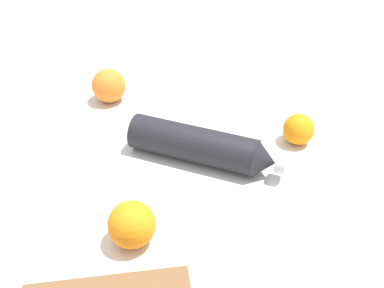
{
  "coord_description": "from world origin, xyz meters",
  "views": [
    {
      "loc": [
        -0.2,
        -0.63,
        0.54
      ],
      "look_at": [
        -0.0,
        0.02,
        0.03
      ],
      "focal_mm": 43.03,
      "sensor_mm": 36.0,
      "label": 1
    }
  ],
  "objects_px": {
    "orange_0": "(109,86)",
    "orange_2": "(298,129)",
    "water_bottle": "(203,146)",
    "orange_1": "(132,225)"
  },
  "relations": [
    {
      "from": "orange_2",
      "to": "water_bottle",
      "type": "bearing_deg",
      "value": -179.43
    },
    {
      "from": "water_bottle",
      "to": "orange_2",
      "type": "relative_size",
      "value": 4.28
    },
    {
      "from": "orange_0",
      "to": "orange_2",
      "type": "height_order",
      "value": "orange_0"
    },
    {
      "from": "orange_0",
      "to": "orange_2",
      "type": "relative_size",
      "value": 1.22
    },
    {
      "from": "water_bottle",
      "to": "orange_2",
      "type": "distance_m",
      "value": 0.2
    },
    {
      "from": "water_bottle",
      "to": "orange_0",
      "type": "relative_size",
      "value": 3.5
    },
    {
      "from": "orange_1",
      "to": "orange_2",
      "type": "height_order",
      "value": "orange_1"
    },
    {
      "from": "water_bottle",
      "to": "orange_1",
      "type": "xyz_separation_m",
      "value": [
        -0.16,
        -0.16,
        0.0
      ]
    },
    {
      "from": "water_bottle",
      "to": "orange_1",
      "type": "height_order",
      "value": "orange_1"
    },
    {
      "from": "water_bottle",
      "to": "orange_0",
      "type": "height_order",
      "value": "orange_0"
    }
  ]
}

